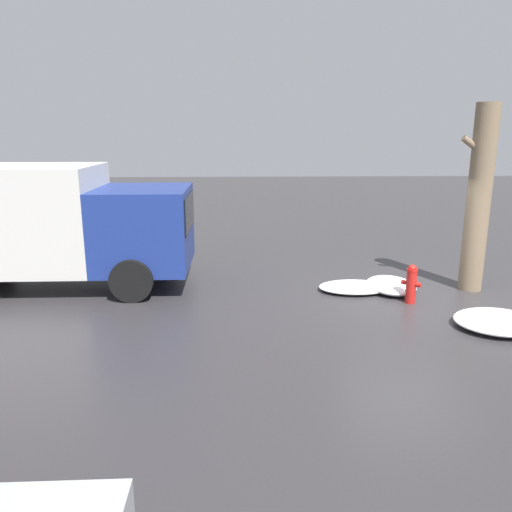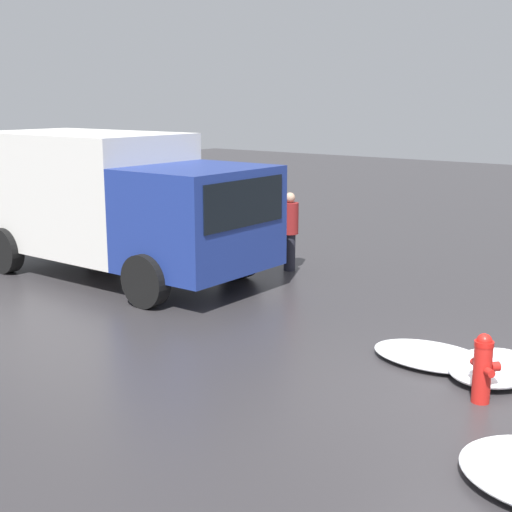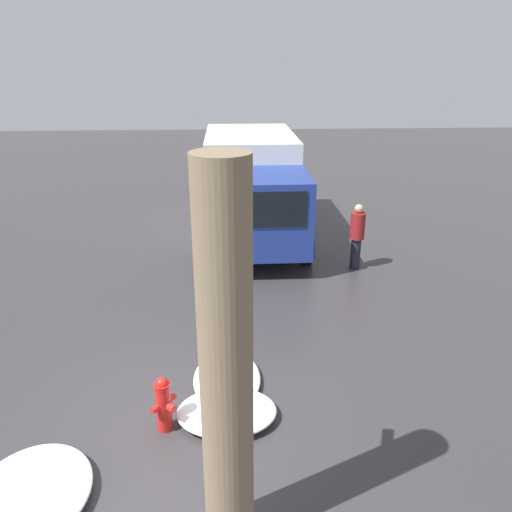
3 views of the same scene
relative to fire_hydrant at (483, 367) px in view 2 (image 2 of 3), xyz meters
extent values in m
plane|color=#333033|center=(0.00, 0.00, -0.42)|extent=(60.00, 60.00, 0.00)
cylinder|color=red|center=(0.00, 0.00, -0.09)|extent=(0.21, 0.21, 0.67)
cylinder|color=red|center=(0.00, 0.00, 0.28)|extent=(0.22, 0.22, 0.06)
sphere|color=red|center=(0.00, 0.00, 0.31)|extent=(0.18, 0.18, 0.18)
cylinder|color=red|center=(-0.10, -0.11, -0.01)|extent=(0.15, 0.15, 0.11)
cylinder|color=red|center=(0.12, -0.10, -0.01)|extent=(0.13, 0.13, 0.09)
cylinder|color=red|center=(-0.11, 0.10, -0.01)|extent=(0.13, 0.13, 0.09)
cube|color=navy|center=(5.67, -1.53, 0.92)|extent=(2.04, 2.45, 1.78)
cube|color=black|center=(4.64, -1.53, 1.27)|extent=(0.04, 2.05, 0.78)
cube|color=silver|center=(8.70, -1.51, 1.17)|extent=(4.06, 2.46, 2.28)
cylinder|color=black|center=(5.77, -2.75, 0.03)|extent=(0.90, 0.29, 0.90)
cylinder|color=black|center=(5.76, -0.31, 0.03)|extent=(0.90, 0.29, 0.90)
cylinder|color=black|center=(9.72, -2.72, 0.03)|extent=(0.90, 0.29, 0.90)
cylinder|color=black|center=(9.70, -0.28, 0.03)|extent=(0.90, 0.29, 0.90)
cylinder|color=#23232D|center=(5.38, -3.88, -0.05)|extent=(0.23, 0.23, 0.75)
cylinder|color=maroon|center=(5.38, -3.88, 0.64)|extent=(0.34, 0.34, 0.62)
sphere|color=tan|center=(5.38, -3.88, 1.05)|extent=(0.20, 0.20, 0.20)
ellipsoid|color=white|center=(0.98, -0.83, -0.33)|extent=(1.57, 1.03, 0.17)
ellipsoid|color=white|center=(0.15, -0.83, -0.30)|extent=(1.06, 1.39, 0.24)
camera|label=1|loc=(3.54, 9.66, 3.02)|focal=35.00mm
camera|label=2|loc=(-2.59, 7.54, 2.96)|focal=50.00mm
camera|label=3|loc=(-5.49, -0.95, 4.29)|focal=35.00mm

